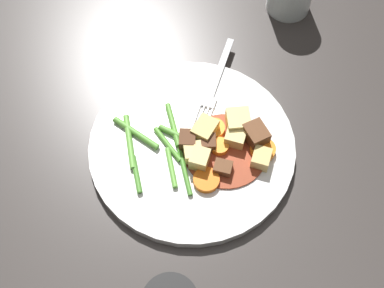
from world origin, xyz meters
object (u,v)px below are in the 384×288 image
Objects in this scene: potato_chunk_5 at (235,138)px; potato_chunk_4 at (261,158)px; carrot_slice_0 at (263,150)px; potato_chunk_2 at (193,153)px; potato_chunk_3 at (205,130)px; meat_chunk_2 at (208,143)px; meat_chunk_3 at (256,137)px; carrot_slice_2 at (220,147)px; carrot_slice_3 at (214,129)px; meat_chunk_4 at (223,168)px; carrot_slice_1 at (206,180)px; fork at (214,86)px; dinner_plate at (192,147)px; meat_chunk_1 at (247,131)px; potato_chunk_1 at (200,159)px; potato_chunk_0 at (238,122)px; meat_chunk_0 at (187,140)px.

potato_chunk_4 is at bearing -47.38° from potato_chunk_5.
carrot_slice_0 is 0.02m from potato_chunk_4.
potato_chunk_2 is 0.74× the size of potato_chunk_3.
meat_chunk_2 is 0.67× the size of meat_chunk_3.
carrot_slice_3 is at bearing 99.96° from carrot_slice_2.
potato_chunk_3 is 0.02m from meat_chunk_2.
potato_chunk_5 is at bearing 132.62° from potato_chunk_4.
meat_chunk_4 is at bearing -71.17° from potato_chunk_3.
carrot_slice_3 reaches higher than carrot_slice_1.
carrot_slice_3 is 1.31× the size of meat_chunk_4.
meat_chunk_4 is at bearing -90.54° from fork.
dinner_plate is 8.15× the size of carrot_slice_0.
dinner_plate is 9.21× the size of carrot_slice_3.
meat_chunk_1 is 0.09m from fork.
carrot_slice_3 is 1.17× the size of potato_chunk_1.
carrot_slice_3 is at bearing 66.82° from meat_chunk_2.
carrot_slice_2 is at bearing 155.65° from potato_chunk_4.
potato_chunk_0 is at bearing 11.51° from potato_chunk_3.
carrot_slice_1 is 0.03m from meat_chunk_4.
meat_chunk_4 is at bearing -156.32° from carrot_slice_0.
meat_chunk_0 is at bearing 160.03° from potato_chunk_4.
carrot_slice_0 is 0.02m from meat_chunk_3.
meat_chunk_1 is at bearing 47.68° from carrot_slice_1.
carrot_slice_2 is at bearing 171.56° from carrot_slice_0.
potato_chunk_3 is (0.00, 0.07, 0.01)m from carrot_slice_1.
potato_chunk_4 reaches higher than fork.
dinner_plate is at bearing 104.52° from potato_chunk_1.
potato_chunk_5 is at bearing 30.76° from potato_chunk_1.
potato_chunk_5 is at bearing 7.69° from meat_chunk_2.
potato_chunk_0 is 0.08m from meat_chunk_0.
potato_chunk_0 is at bearing 16.85° from meat_chunk_0.
potato_chunk_4 is at bearing -72.37° from meat_chunk_1.
potato_chunk_5 is at bearing 174.67° from meat_chunk_3.
potato_chunk_1 is at bearing -149.24° from potato_chunk_5.
carrot_slice_2 is 1.07× the size of meat_chunk_4.
carrot_slice_2 is at bearing -131.03° from potato_chunk_0.
carrot_slice_1 is at bearing -132.32° from meat_chunk_1.
carrot_slice_3 is at bearing 167.71° from meat_chunk_1.
potato_chunk_2 and potato_chunk_5 have the same top height.
potato_chunk_2 reaches higher than carrot_slice_3.
carrot_slice_1 is at bearing -153.87° from carrot_slice_0.
potato_chunk_2 is at bearing -90.25° from dinner_plate.
potato_chunk_0 reaches higher than carrot_slice_1.
potato_chunk_3 is at bearing 166.56° from meat_chunk_3.
dinner_plate is at bearing 168.96° from carrot_slice_0.
fork is at bearing 70.95° from potato_chunk_2.
fork is (0.02, 0.15, -0.00)m from carrot_slice_1.
potato_chunk_1 reaches higher than meat_chunk_1.
meat_chunk_3 reaches higher than potato_chunk_4.
carrot_slice_2 is 0.99× the size of potato_chunk_2.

